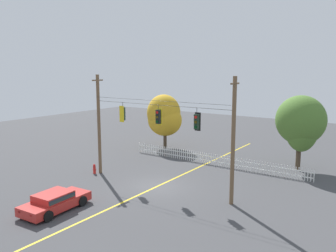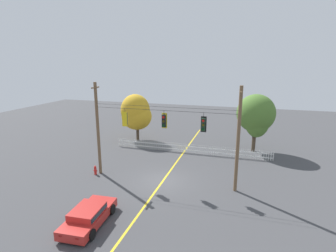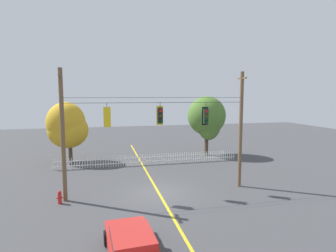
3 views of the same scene
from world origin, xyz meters
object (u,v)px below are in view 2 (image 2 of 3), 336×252
at_px(autumn_maple_near_fence, 136,113).
at_px(parked_car, 89,215).
at_px(traffic_signal_northbound_primary, 203,125).
at_px(traffic_signal_eastbound_side, 125,119).
at_px(traffic_signal_northbound_secondary, 164,121).
at_px(autumn_maple_mid, 256,115).
at_px(fire_hydrant, 95,170).

distance_m(autumn_maple_near_fence, parked_car, 18.36).
height_order(traffic_signal_northbound_primary, autumn_maple_near_fence, traffic_signal_northbound_primary).
distance_m(traffic_signal_eastbound_side, parked_car, 8.37).
bearing_deg(traffic_signal_eastbound_side, traffic_signal_northbound_secondary, 0.34).
bearing_deg(traffic_signal_eastbound_side, autumn_maple_mid, 43.71).
distance_m(traffic_signal_northbound_secondary, autumn_maple_mid, 12.49).
bearing_deg(autumn_maple_near_fence, traffic_signal_northbound_secondary, -56.49).
xyz_separation_m(traffic_signal_northbound_primary, parked_car, (-5.73, -7.03, -4.45)).
distance_m(traffic_signal_northbound_secondary, traffic_signal_northbound_primary, 3.12).
xyz_separation_m(traffic_signal_northbound_primary, fire_hydrant, (-9.34, -0.42, -4.66)).
bearing_deg(fire_hydrant, traffic_signal_eastbound_side, 7.82).
distance_m(traffic_signal_northbound_secondary, autumn_maple_near_fence, 12.78).
relative_size(autumn_maple_near_fence, autumn_maple_mid, 0.92).
bearing_deg(traffic_signal_northbound_secondary, parked_car, -110.34).
xyz_separation_m(traffic_signal_northbound_primary, autumn_maple_near_fence, (-10.12, 10.56, -1.59)).
relative_size(traffic_signal_northbound_primary, parked_car, 0.35).
relative_size(traffic_signal_northbound_secondary, fire_hydrant, 1.79).
distance_m(parked_car, fire_hydrant, 7.54).
height_order(autumn_maple_near_fence, parked_car, autumn_maple_near_fence).
height_order(traffic_signal_northbound_primary, parked_car, traffic_signal_northbound_primary).
relative_size(autumn_maple_near_fence, parked_car, 1.33).
bearing_deg(traffic_signal_northbound_secondary, autumn_maple_mid, 54.33).
bearing_deg(traffic_signal_northbound_primary, autumn_maple_mid, 67.75).
bearing_deg(autumn_maple_mid, traffic_signal_northbound_secondary, -125.67).
relative_size(traffic_signal_eastbound_side, traffic_signal_northbound_secondary, 1.02).
xyz_separation_m(traffic_signal_northbound_primary, autumn_maple_mid, (4.14, 10.11, -0.92)).
distance_m(traffic_signal_eastbound_side, traffic_signal_northbound_primary, 6.46).
bearing_deg(parked_car, autumn_maple_near_fence, 104.01).
height_order(traffic_signal_northbound_secondary, autumn_maple_mid, autumn_maple_mid).
relative_size(autumn_maple_mid, fire_hydrant, 7.85).
xyz_separation_m(autumn_maple_mid, fire_hydrant, (-13.48, -10.53, -3.75)).
distance_m(autumn_maple_near_fence, fire_hydrant, 11.43).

